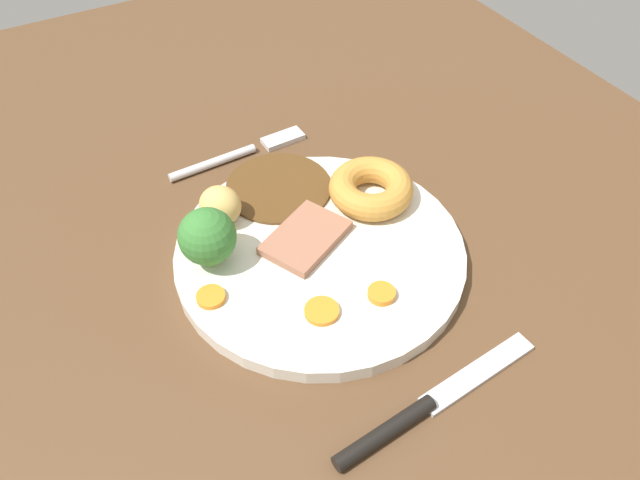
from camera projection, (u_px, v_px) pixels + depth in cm
name	position (u px, v px, depth cm)	size (l,w,h in cm)	color
dining_table	(358.00, 279.00, 57.29)	(120.00, 84.00, 3.60)	brown
dinner_plate	(320.00, 253.00, 56.07)	(25.59, 25.59, 1.40)	silver
gravy_pool	(279.00, 187.00, 60.95)	(10.21, 10.21, 0.30)	#563819
meat_slice_main	(306.00, 238.00, 55.88)	(7.53, 5.12, 0.80)	#9E664C
yorkshire_pudding	(371.00, 188.00, 59.13)	(7.96, 7.96, 2.57)	#C68938
roast_potato_left	(220.00, 205.00, 56.76)	(3.90, 3.64, 3.56)	#D8B260
carrot_coin_front	(322.00, 311.00, 50.47)	(2.83, 2.83, 0.44)	orange
carrot_coin_back	(211.00, 297.00, 51.44)	(2.40, 2.40, 0.48)	orange
carrot_coin_side	(382.00, 294.00, 51.61)	(2.30, 2.30, 0.60)	orange
broccoli_floret	(207.00, 237.00, 52.47)	(4.91, 4.91, 5.41)	#8CB766
fork	(243.00, 153.00, 66.51)	(2.16, 15.29, 0.90)	silver
knife	(421.00, 409.00, 45.75)	(3.08, 18.56, 1.20)	black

